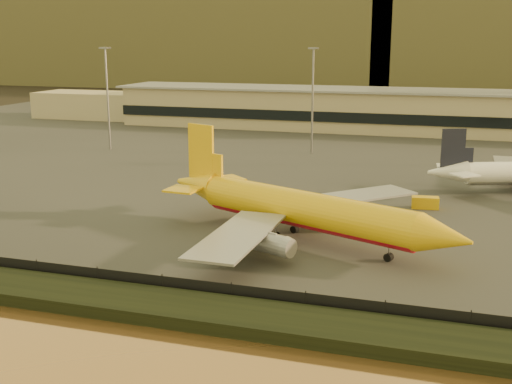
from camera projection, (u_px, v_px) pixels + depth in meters
ground at (251, 264)px, 80.57m from camera, size 900.00×900.00×0.00m
embankment at (200, 312)px, 64.62m from camera, size 320.00×7.00×1.40m
tarmac at (361, 146)px, 168.76m from camera, size 320.00×220.00×0.20m
perimeter_fence at (214, 292)px, 68.19m from camera, size 300.00×0.05×2.20m
terminal_building at (329, 109)px, 199.91m from camera, size 202.00×25.00×12.60m
apron_light_masts at (418, 94)px, 142.22m from camera, size 152.20×12.20×25.40m
distant_hills at (387, 33)px, 395.01m from camera, size 470.00×160.00×70.00m
dhl_cargo_jet at (301, 210)px, 88.42m from camera, size 46.74×44.24×14.60m
gse_vehicle_yellow at (425, 203)px, 105.89m from camera, size 4.55×2.45×1.96m
gse_vehicle_white at (206, 187)px, 117.95m from camera, size 3.99×2.65×1.65m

